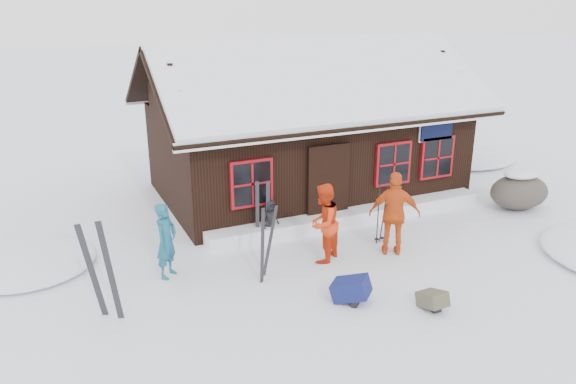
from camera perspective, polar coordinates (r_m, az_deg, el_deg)
name	(u,v)px	position (r m, az deg, el deg)	size (l,w,h in m)	color
ground	(344,271)	(11.90, 5.69, -8.02)	(120.00, 120.00, 0.00)	white
mountain_hut	(305,138)	(16.15, 1.71, 5.46)	(8.90, 6.09, 4.42)	black
snow_drift	(351,216)	(14.29, 6.46, -2.45)	(7.60, 0.60, 0.35)	white
snow_mounds	(364,227)	(14.12, 7.76, -3.53)	(20.60, 13.20, 0.48)	white
skier_teal	(166,241)	(11.58, -12.26, -4.85)	(0.58, 0.38, 1.58)	#16566D
skier_orange_left	(323,223)	(11.97, 3.61, -3.18)	(0.85, 0.66, 1.74)	red
skier_orange_right	(395,214)	(12.46, 10.78, -2.20)	(1.11, 0.46, 1.89)	#D24D15
skier_crouched	(270,219)	(13.18, -1.84, -2.80)	(0.47, 0.31, 0.96)	black
boulder	(519,191)	(16.30, 22.43, 0.13)	(1.67, 1.25, 0.97)	#534942
ski_pair_left	(266,244)	(11.34, -2.23, -5.27)	(0.54, 0.35, 1.54)	black
ski_pair_mid	(101,272)	(10.41, -18.46, -7.70)	(0.63, 0.30, 1.88)	black
ski_pair_right	(263,212)	(13.04, -2.59, -2.03)	(0.34, 0.12, 1.50)	black
ski_poles	(381,215)	(13.10, 9.42, -2.30)	(0.26, 0.13, 1.43)	black
backpack_blue	(351,293)	(10.75, 6.39, -10.14)	(0.49, 0.65, 0.35)	#131952
backpack_olive	(432,302)	(10.79, 14.43, -10.81)	(0.38, 0.51, 0.28)	#484634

